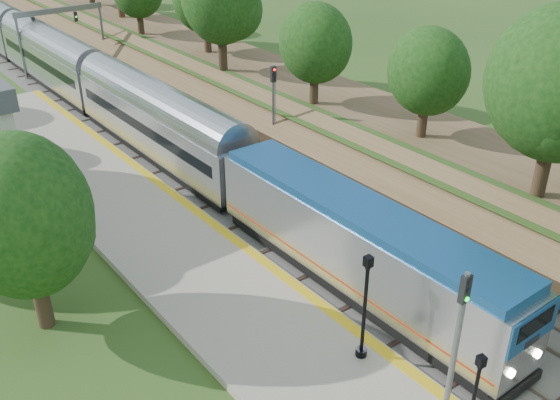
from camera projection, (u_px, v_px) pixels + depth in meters
trackbed at (46, 61)px, 64.30m from camera, size 9.50×170.00×0.28m
platform at (215, 285)px, 29.60m from camera, size 6.40×68.00×0.38m
yellow_stripe at (263, 261)px, 31.04m from camera, size 0.55×68.00×0.01m
embankment at (119, 32)px, 67.91m from camera, size 10.64×170.00×11.70m
signal_gantry at (60, 23)px, 58.82m from camera, size 8.40×0.38×6.20m
trees_behind_platform at (40, 204)px, 27.61m from camera, size 7.82×53.32×7.21m
train at (19, 42)px, 62.90m from camera, size 2.94×117.86×4.32m
lamppost_far at (364, 313)px, 24.07m from camera, size 0.47×0.47×4.72m
signal_platform at (458, 330)px, 20.76m from camera, size 0.35×0.28×6.02m
signal_farside at (273, 102)px, 41.26m from camera, size 0.35×0.28×6.39m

